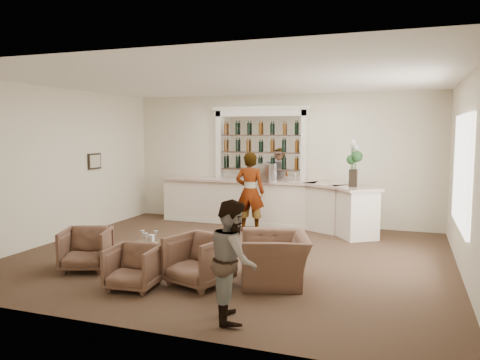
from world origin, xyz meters
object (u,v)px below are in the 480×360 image
object	(u,v)px
armchair_right	(199,260)
armchair_far	(275,259)
bar_counter	(268,203)
flower_vase	(354,161)
armchair_center	(134,267)
cocktail_table	(148,258)
armchair_left	(86,249)
espresso_machine	(264,172)
sommelier	(250,192)
guest	(233,260)

from	to	relation	value
armchair_right	armchair_far	distance (m)	1.19
bar_counter	flower_vase	xyz separation A→B (m)	(2.14, -0.55, 1.14)
armchair_center	cocktail_table	bearing A→B (deg)	99.27
cocktail_table	armchair_left	world-z (taller)	armchair_left
armchair_left	armchair_far	size ratio (longest dim) A/B	0.67
armchair_left	flower_vase	size ratio (longest dim) A/B	0.77
cocktail_table	espresso_machine	xyz separation A→B (m)	(0.69, 4.37, 1.10)
armchair_left	espresso_machine	size ratio (longest dim) A/B	1.63
bar_counter	armchair_far	xyz separation A→B (m)	(1.36, -4.23, -0.19)
sommelier	guest	xyz separation A→B (m)	(1.45, -4.99, -0.18)
sommelier	guest	bearing A→B (deg)	100.47
espresso_machine	flower_vase	xyz separation A→B (m)	(2.21, -0.45, 0.36)
guest	armchair_right	xyz separation A→B (m)	(-0.96, 1.04, -0.37)
armchair_center	armchair_right	world-z (taller)	armchair_right
armchair_right	flower_vase	bearing A→B (deg)	83.80
armchair_center	guest	bearing A→B (deg)	-22.65
guest	armchair_center	bearing A→B (deg)	47.86
cocktail_table	armchair_left	bearing A→B (deg)	-169.67
cocktail_table	flower_vase	distance (m)	5.09
armchair_center	sommelier	bearing A→B (deg)	79.69
armchair_right	espresso_machine	distance (m)	4.76
sommelier	armchair_center	size ratio (longest dim) A/B	2.60
flower_vase	cocktail_table	bearing A→B (deg)	-126.59
bar_counter	armchair_center	bearing A→B (deg)	-96.17
armchair_left	armchair_far	xyz separation A→B (m)	(3.22, 0.43, 0.02)
espresso_machine	armchair_center	bearing A→B (deg)	-84.38
guest	armchair_right	bearing A→B (deg)	17.33
cocktail_table	armchair_center	world-z (taller)	armchair_center
bar_counter	cocktail_table	size ratio (longest dim) A/B	8.60
armchair_center	flower_vase	world-z (taller)	flower_vase
armchair_far	espresso_machine	distance (m)	4.48
sommelier	armchair_center	bearing A→B (deg)	79.61
armchair_left	flower_vase	xyz separation A→B (m)	(4.00, 4.11, 1.35)
bar_counter	guest	bearing A→B (deg)	-77.84
cocktail_table	armchair_far	size ratio (longest dim) A/B	0.57
guest	espresso_machine	distance (m)	5.87
bar_counter	cocktail_table	xyz separation A→B (m)	(-0.77, -4.46, -0.32)
armchair_left	espresso_machine	xyz separation A→B (m)	(1.79, 4.57, 0.99)
cocktail_table	flower_vase	world-z (taller)	flower_vase
bar_counter	armchair_right	xyz separation A→B (m)	(0.29, -4.74, -0.18)
espresso_machine	flower_vase	bearing A→B (deg)	-0.56
bar_counter	armchair_far	size ratio (longest dim) A/B	4.87
armchair_center	espresso_machine	xyz separation A→B (m)	(0.49, 5.14, 1.02)
guest	armchair_right	world-z (taller)	guest
guest	armchair_center	distance (m)	1.94
armchair_right	armchair_far	xyz separation A→B (m)	(1.07, 0.51, -0.01)
armchair_far	flower_vase	world-z (taller)	flower_vase
guest	espresso_machine	world-z (taller)	espresso_machine
guest	armchair_center	xyz separation A→B (m)	(-1.81, 0.55, -0.43)
flower_vase	armchair_right	bearing A→B (deg)	-113.76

